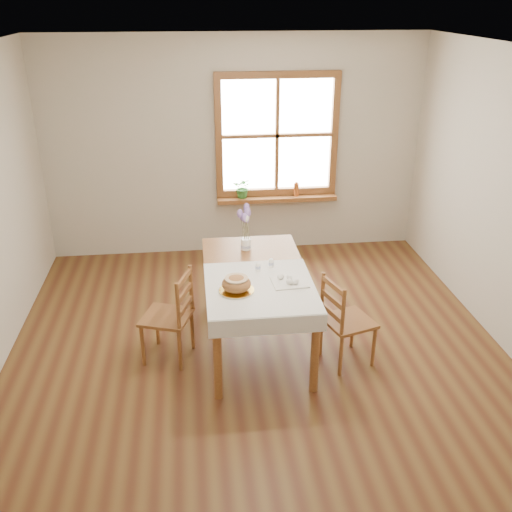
{
  "coord_description": "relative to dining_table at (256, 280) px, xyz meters",
  "views": [
    {
      "loc": [
        -0.52,
        -4.17,
        2.98
      ],
      "look_at": [
        0.0,
        0.3,
        0.9
      ],
      "focal_mm": 40.0,
      "sensor_mm": 36.0,
      "label": 1
    }
  ],
  "objects": [
    {
      "name": "ground",
      "position": [
        0.0,
        -0.3,
        -0.66
      ],
      "size": [
        5.0,
        5.0,
        0.0
      ],
      "primitive_type": "plane",
      "color": "brown",
      "rests_on": "ground"
    },
    {
      "name": "room_walls",
      "position": [
        0.0,
        -0.3,
        1.04
      ],
      "size": [
        4.6,
        5.1,
        2.65
      ],
      "color": "beige",
      "rests_on": "ground"
    },
    {
      "name": "window",
      "position": [
        0.5,
        2.17,
        0.79
      ],
      "size": [
        1.46,
        0.08,
        1.46
      ],
      "color": "brown",
      "rests_on": "ground"
    },
    {
      "name": "window_sill",
      "position": [
        0.5,
        2.1,
        0.03
      ],
      "size": [
        1.46,
        0.2,
        0.05
      ],
      "color": "brown",
      "rests_on": "ground"
    },
    {
      "name": "dining_table",
      "position": [
        0.0,
        0.0,
        0.0
      ],
      "size": [
        0.9,
        1.6,
        0.75
      ],
      "color": "brown",
      "rests_on": "ground"
    },
    {
      "name": "table_linen",
      "position": [
        0.0,
        -0.3,
        0.09
      ],
      "size": [
        0.91,
        0.99,
        0.01
      ],
      "primitive_type": "cube",
      "color": "silver",
      "rests_on": "dining_table"
    },
    {
      "name": "chair_left",
      "position": [
        -0.8,
        -0.12,
        -0.24
      ],
      "size": [
        0.52,
        0.51,
        0.85
      ],
      "primitive_type": null,
      "rotation": [
        0.0,
        0.0,
        -1.9
      ],
      "color": "brown",
      "rests_on": "ground"
    },
    {
      "name": "chair_right",
      "position": [
        0.76,
        -0.36,
        -0.25
      ],
      "size": [
        0.51,
        0.49,
        0.83
      ],
      "primitive_type": null,
      "rotation": [
        0.0,
        0.0,
        1.88
      ],
      "color": "brown",
      "rests_on": "ground"
    },
    {
      "name": "bread_plate",
      "position": [
        -0.2,
        -0.37,
        0.1
      ],
      "size": [
        0.35,
        0.35,
        0.01
      ],
      "primitive_type": "cylinder",
      "rotation": [
        0.0,
        0.0,
        -0.32
      ],
      "color": "white",
      "rests_on": "table_linen"
    },
    {
      "name": "bread_loaf",
      "position": [
        -0.2,
        -0.37,
        0.18
      ],
      "size": [
        0.24,
        0.24,
        0.13
      ],
      "primitive_type": "ellipsoid",
      "color": "#956235",
      "rests_on": "bread_plate"
    },
    {
      "name": "egg_napkin",
      "position": [
        0.25,
        -0.27,
        0.1
      ],
      "size": [
        0.31,
        0.27,
        0.01
      ],
      "primitive_type": "cube",
      "rotation": [
        0.0,
        0.0,
        0.08
      ],
      "color": "silver",
      "rests_on": "table_linen"
    },
    {
      "name": "eggs",
      "position": [
        0.25,
        -0.27,
        0.13
      ],
      "size": [
        0.24,
        0.22,
        0.05
      ],
      "primitive_type": null,
      "rotation": [
        0.0,
        0.0,
        0.08
      ],
      "color": "silver",
      "rests_on": "egg_napkin"
    },
    {
      "name": "salt_shaker",
      "position": [
        0.02,
        -0.01,
        0.14
      ],
      "size": [
        0.05,
        0.05,
        0.08
      ],
      "primitive_type": "cylinder",
      "rotation": [
        0.0,
        0.0,
        0.08
      ],
      "color": "white",
      "rests_on": "table_linen"
    },
    {
      "name": "pepper_shaker",
      "position": [
        0.14,
        0.05,
        0.14
      ],
      "size": [
        0.06,
        0.06,
        0.08
      ],
      "primitive_type": "cylinder",
      "rotation": [
        0.0,
        0.0,
        -0.38
      ],
      "color": "white",
      "rests_on": "table_linen"
    },
    {
      "name": "flower_vase",
      "position": [
        -0.04,
        0.47,
        0.14
      ],
      "size": [
        0.11,
        0.11,
        0.11
      ],
      "primitive_type": "cylinder",
      "rotation": [
        0.0,
        0.0,
        0.17
      ],
      "color": "white",
      "rests_on": "dining_table"
    },
    {
      "name": "lavender_bouquet",
      "position": [
        -0.04,
        0.47,
        0.35
      ],
      "size": [
        0.17,
        0.17,
        0.32
      ],
      "primitive_type": null,
      "color": "#8261AD",
      "rests_on": "flower_vase"
    },
    {
      "name": "potted_plant",
      "position": [
        0.09,
        2.1,
        0.15
      ],
      "size": [
        0.3,
        0.31,
        0.2
      ],
      "primitive_type": "imported",
      "rotation": [
        0.0,
        0.0,
        -0.35
      ],
      "color": "#31742E",
      "rests_on": "window_sill"
    },
    {
      "name": "amber_bottle",
      "position": [
        0.74,
        2.1,
        0.14
      ],
      "size": [
        0.08,
        0.08,
        0.18
      ],
      "primitive_type": "cylinder",
      "rotation": [
        0.0,
        0.0,
        0.38
      ],
      "color": "#AB541F",
      "rests_on": "window_sill"
    }
  ]
}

